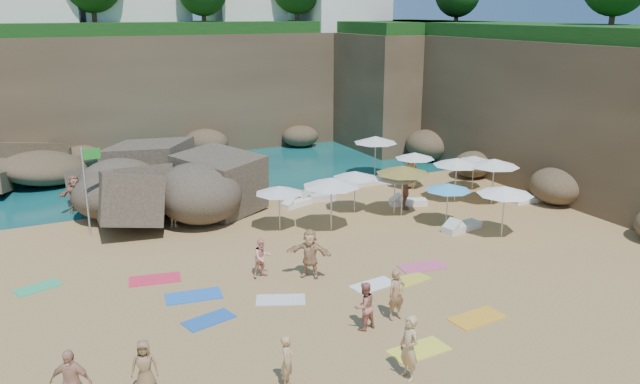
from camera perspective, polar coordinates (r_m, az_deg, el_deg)
name	(u,v)px	position (r m, az deg, el deg)	size (l,w,h in m)	color
ground	(308,268)	(24.26, -1.11, -6.92)	(120.00, 120.00, 0.00)	tan
seawater	(149,134)	(51.97, -15.40, 5.11)	(120.00, 120.00, 0.00)	#0C4751
cliff_back	(186,90)	(46.96, -12.12, 9.13)	(44.00, 8.00, 8.00)	brown
cliff_right	(534,105)	(40.44, 18.97, 7.51)	(8.00, 30.00, 8.00)	brown
cliff_corner	(398,86)	(48.44, 7.13, 9.58)	(10.00, 12.00, 8.00)	brown
rock_outcrop	(164,211)	(31.87, -14.08, -1.67)	(8.53, 6.40, 3.41)	brown
flag_pole	(88,180)	(28.48, -20.45, 1.02)	(0.78, 0.09, 4.02)	silver
parasol_0	(355,175)	(30.25, 3.21, 1.60)	(2.19, 2.19, 2.07)	silver
parasol_1	(376,140)	(36.94, 5.10, 4.80)	(2.58, 2.58, 2.44)	silver
parasol_2	(415,156)	(34.64, 8.67, 3.31)	(2.18, 2.18, 2.06)	silver
parasol_3	(395,175)	(30.06, 6.89, 1.52)	(2.25, 2.25, 2.13)	silver
parasol_4	(457,162)	(32.61, 12.41, 2.72)	(2.45, 2.45, 2.31)	silver
parasol_5	(331,182)	(27.56, 1.04, 0.91)	(2.60, 2.60, 2.45)	silver
parasol_6	(403,170)	(29.93, 7.60, 2.04)	(2.61, 2.61, 2.47)	silver
parasol_7	(474,159)	(35.22, 13.91, 2.98)	(2.00, 2.00, 1.90)	silver
parasol_8	(494,163)	(32.65, 15.67, 2.60)	(2.51, 2.51, 2.37)	silver
parasol_9	(279,190)	(27.75, -3.76, 0.21)	(2.18, 2.18, 2.06)	silver
parasol_10	(448,187)	(28.91, 11.64, 0.47)	(2.13, 2.13, 2.01)	silver
parasol_11	(505,190)	(27.99, 16.57, 0.14)	(2.42, 2.42, 2.29)	silver
lounger_0	(297,204)	(31.65, -2.14, -1.06)	(1.64, 0.55, 0.25)	white
lounger_1	(317,197)	(32.58, -0.25, -0.50)	(1.88, 0.63, 0.29)	silver
lounger_2	(368,182)	(35.66, 4.45, 0.95)	(1.99, 0.66, 0.31)	silver
lounger_3	(408,202)	(32.09, 8.05, -0.93)	(1.88, 0.63, 0.29)	white
lounger_4	(527,200)	(33.94, 18.42, -0.71)	(1.60, 0.53, 0.25)	white
lounger_5	(462,227)	(28.87, 12.86, -3.15)	(1.98, 0.66, 0.31)	silver
towel_0	(209,320)	(20.71, -10.12, -11.43)	(1.62, 0.81, 0.03)	blue
towel_4	(419,350)	(19.00, 9.01, -14.09)	(1.77, 0.89, 0.03)	#F8ED41
towel_5	(281,300)	(21.73, -3.62, -9.80)	(1.68, 0.84, 0.03)	silver
towel_7	(155,279)	(24.00, -14.87, -7.73)	(1.85, 0.92, 0.03)	#F02A47
towel_8	(194,296)	(22.38, -11.48, -9.30)	(1.92, 0.96, 0.03)	blue
towel_9	(423,267)	(24.61, 9.37, -6.76)	(1.81, 0.91, 0.03)	#D95480
towel_10	(477,318)	(21.14, 14.17, -11.09)	(1.82, 0.91, 0.03)	#F9A627
towel_11	(38,288)	(24.74, -24.40, -7.96)	(1.55, 0.78, 0.03)	#32B070
towel_12	(409,280)	(23.39, 8.13, -7.97)	(1.61, 0.80, 0.03)	yellow
towel_13	(373,285)	(22.85, 4.89, -8.47)	(1.64, 0.82, 0.03)	white
person_stand_0	(288,361)	(16.93, -2.99, -15.19)	(0.53, 0.35, 1.45)	tan
person_stand_1	(364,306)	(19.61, 4.07, -10.37)	(0.76, 0.59, 1.55)	#BE725F
person_stand_2	(174,210)	(29.21, -13.23, -1.61)	(1.03, 0.43, 1.60)	#EAC185
person_stand_3	(405,193)	(31.17, 7.82, -0.11)	(0.98, 0.41, 1.68)	#9D654E
person_stand_4	(411,171)	(35.07, 8.30, 1.89)	(0.92, 0.50, 1.89)	tan
person_stand_5	(75,194)	(32.75, -21.49, -0.15)	(1.73, 0.50, 1.86)	#AB6F55
person_stand_6	(409,348)	(17.26, 8.14, -13.92)	(0.67, 0.44, 1.85)	tan
person_lie_3	(310,271)	(23.35, -0.93, -7.23)	(1.71, 1.84, 0.49)	tan
person_lie_4	(396,313)	(20.54, 6.94, -10.96)	(0.60, 1.66, 0.40)	#A37751
person_lie_5	(263,270)	(23.43, -5.28, -7.12)	(0.72, 1.48, 0.56)	#F9A58D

